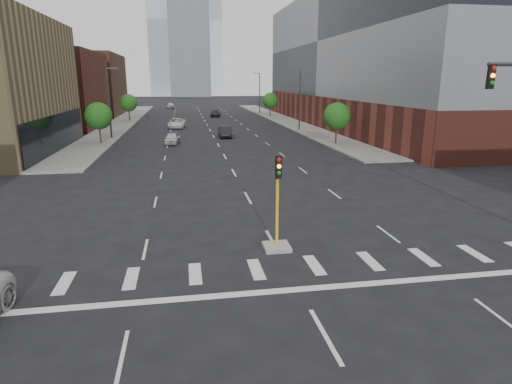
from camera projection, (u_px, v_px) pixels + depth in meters
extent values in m
plane|color=black|center=(349.00, 379.00, 11.19)|extent=(400.00, 400.00, 0.00)
cube|color=gray|center=(124.00, 121.00, 79.33)|extent=(5.00, 92.00, 0.15)
cube|color=gray|center=(281.00, 119.00, 84.14)|extent=(5.00, 92.00, 0.15)
cube|color=brown|center=(33.00, 90.00, 68.19)|extent=(20.00, 22.00, 12.00)
cube|color=brown|center=(72.00, 85.00, 92.85)|extent=(20.00, 24.00, 13.00)
cube|color=brown|center=(383.00, 111.00, 72.50)|extent=(24.00, 70.00, 5.00)
cube|color=slate|center=(388.00, 42.00, 69.70)|extent=(24.00, 70.00, 17.00)
cube|color=#B2B7BC|center=(171.00, 22.00, 210.80)|extent=(22.00, 22.00, 70.00)
cube|color=#B2B7BC|center=(203.00, 23.00, 250.56)|extent=(20.00, 20.00, 80.00)
cube|color=slate|center=(189.00, 47.00, 196.32)|extent=(18.00, 18.00, 44.00)
cube|color=#999993|center=(277.00, 247.00, 19.74)|extent=(1.20, 1.20, 0.20)
cylinder|color=gold|center=(277.00, 212.00, 19.31)|extent=(0.14, 0.14, 3.20)
cube|color=black|center=(279.00, 167.00, 18.60)|extent=(0.28, 0.18, 1.00)
sphere|color=red|center=(279.00, 160.00, 18.42)|extent=(0.18, 0.18, 0.18)
sphere|color=orange|center=(279.00, 166.00, 18.50)|extent=(0.18, 0.18, 0.18)
sphere|color=#0C7F19|center=(279.00, 173.00, 18.57)|extent=(0.18, 0.18, 0.18)
cube|color=black|center=(491.00, 77.00, 17.77)|extent=(0.28, 0.18, 1.00)
sphere|color=red|center=(494.00, 68.00, 17.57)|extent=(0.18, 0.18, 0.18)
sphere|color=orange|center=(493.00, 76.00, 17.65)|extent=(0.18, 0.18, 0.18)
sphere|color=#0C7F19|center=(492.00, 83.00, 17.72)|extent=(0.18, 0.18, 0.18)
cylinder|color=#2D2D30|center=(300.00, 101.00, 64.66)|extent=(0.20, 0.20, 9.00)
cube|color=#2D2D30|center=(295.00, 70.00, 63.38)|extent=(1.40, 0.22, 0.15)
cylinder|color=#2D2D30|center=(260.00, 94.00, 98.04)|extent=(0.20, 0.20, 9.00)
cube|color=#2D2D30|center=(256.00, 73.00, 96.76)|extent=(1.40, 0.22, 0.15)
cylinder|color=#2D2D30|center=(109.00, 104.00, 55.56)|extent=(0.20, 0.20, 9.00)
cube|color=#2D2D30|center=(112.00, 68.00, 54.54)|extent=(1.40, 0.22, 0.15)
cylinder|color=#382619|center=(100.00, 136.00, 51.59)|extent=(0.20, 0.20, 1.75)
sphere|color=#1A5416|center=(98.00, 116.00, 50.99)|extent=(3.20, 3.20, 3.20)
cylinder|color=#382619|center=(129.00, 116.00, 80.20)|extent=(0.20, 0.20, 1.75)
sphere|color=#1A5416|center=(128.00, 103.00, 79.60)|extent=(3.20, 3.20, 3.20)
cylinder|color=#382619|center=(336.00, 136.00, 51.32)|extent=(0.20, 0.20, 1.75)
sphere|color=#1A5416|center=(337.00, 116.00, 50.71)|extent=(3.20, 3.20, 3.20)
cylinder|color=#382619|center=(270.00, 112.00, 89.46)|extent=(0.20, 0.20, 1.75)
sphere|color=#1A5416|center=(270.00, 100.00, 88.86)|extent=(3.20, 3.20, 3.20)
imported|color=silver|center=(172.00, 138.00, 51.78)|extent=(2.06, 4.17, 1.37)
imported|color=black|center=(225.00, 132.00, 58.02)|extent=(1.72, 4.65, 1.52)
imported|color=white|center=(177.00, 123.00, 69.24)|extent=(2.96, 5.66, 1.52)
imported|color=black|center=(215.00, 114.00, 89.85)|extent=(2.65, 4.98, 1.38)
imported|color=#B3B4B8|center=(171.00, 106.00, 115.93)|extent=(2.31, 4.81, 1.59)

